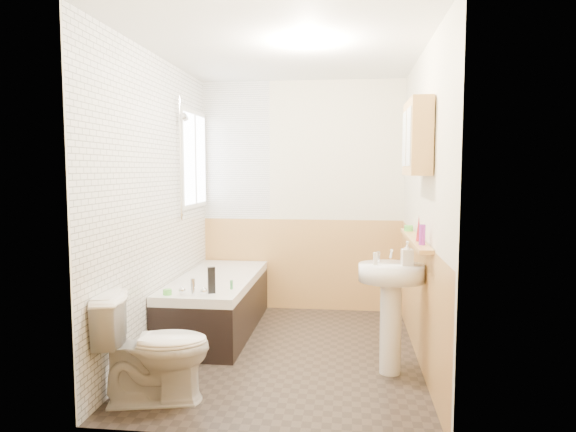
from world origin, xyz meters
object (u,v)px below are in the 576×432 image
(bathtub, at_px, (217,302))
(medicine_cabinet, at_px, (417,138))
(sink, at_px, (391,296))
(toilet, at_px, (154,348))
(pine_shelf, at_px, (415,240))

(bathtub, height_order, medicine_cabinet, medicine_cabinet)
(sink, relative_size, medicine_cabinet, 1.55)
(toilet, xyz_separation_m, pine_shelf, (1.80, 0.93, 0.63))
(medicine_cabinet, bearing_deg, sink, -158.33)
(sink, bearing_deg, medicine_cabinet, 32.93)
(bathtub, height_order, pine_shelf, pine_shelf)
(medicine_cabinet, bearing_deg, pine_shelf, 81.75)
(toilet, bearing_deg, sink, -79.97)
(sink, relative_size, pine_shelf, 0.74)
(bathtub, distance_m, sink, 1.82)
(toilet, distance_m, medicine_cabinet, 2.39)
(toilet, distance_m, sink, 1.75)
(sink, xyz_separation_m, medicine_cabinet, (0.17, 0.07, 1.18))
(bathtub, xyz_separation_m, toilet, (-0.03, -1.52, 0.09))
(toilet, height_order, medicine_cabinet, medicine_cabinet)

